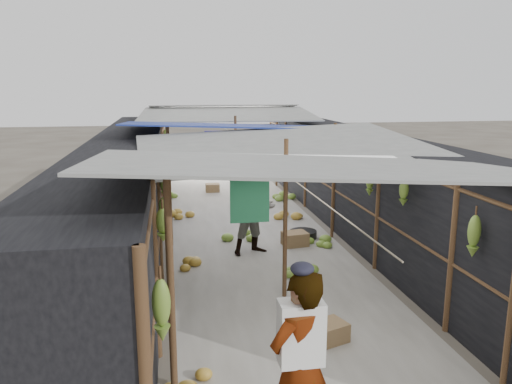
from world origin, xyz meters
TOP-DOWN VIEW (x-y plane):
  - aisle_slab at (0.00, 6.50)m, footprint 3.60×16.00m
  - stall_left at (-2.70, 6.50)m, footprint 1.40×15.00m
  - stall_right at (2.70, 6.50)m, footprint 1.40×15.00m
  - crate_near at (0.82, 5.56)m, footprint 0.57×0.48m
  - crate_mid at (0.26, 1.48)m, footprint 0.56×0.51m
  - crate_back at (-0.45, 11.40)m, footprint 0.45×0.37m
  - black_basin at (1.14, 6.05)m, footprint 0.61×0.61m
  - vendor_elderly at (-0.67, -0.50)m, footprint 0.79×0.68m
  - shopper_blue at (-0.11, 5.22)m, footprint 1.05×0.91m
  - vendor_seated at (0.77, 10.22)m, footprint 0.39×0.56m
  - market_canopy at (0.02, 6.85)m, footprint 5.62×15.20m
  - hanging_bananas at (-0.10, 6.57)m, footprint 3.95×13.96m
  - floor_bananas at (0.06, 6.85)m, footprint 3.89×10.56m

SIDE VIEW (x-z plane):
  - aisle_slab at x=0.00m, z-range 0.00..0.02m
  - black_basin at x=1.14m, z-range 0.00..0.18m
  - crate_mid at x=0.26m, z-range 0.00..0.28m
  - crate_back at x=-0.45m, z-range 0.00..0.28m
  - crate_near at x=0.82m, z-range 0.00..0.31m
  - floor_bananas at x=0.06m, z-range -0.02..0.33m
  - vendor_seated at x=0.77m, z-range 0.00..0.80m
  - shopper_blue at x=-0.11m, z-range 0.00..1.83m
  - vendor_elderly at x=-0.67m, z-range 0.00..1.84m
  - stall_left at x=-2.70m, z-range 0.00..2.30m
  - stall_right at x=2.70m, z-range 0.00..2.30m
  - hanging_bananas at x=-0.10m, z-range 1.26..2.05m
  - market_canopy at x=0.02m, z-range 1.02..3.79m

